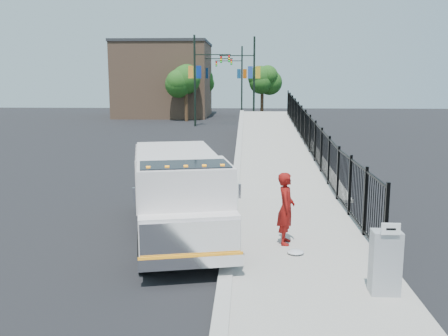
{
  "coord_description": "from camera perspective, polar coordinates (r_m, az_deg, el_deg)",
  "views": [
    {
      "loc": [
        0.43,
        -12.89,
        4.21
      ],
      "look_at": [
        -0.26,
        2.0,
        1.54
      ],
      "focal_mm": 40.0,
      "sensor_mm": 36.0,
      "label": 1
    }
  ],
  "objects": [
    {
      "name": "iron_fence",
      "position": [
        25.31,
        9.74,
        2.49
      ],
      "size": [
        0.1,
        28.0,
        1.8
      ],
      "primitive_type": "cube",
      "color": "black",
      "rests_on": "ground"
    },
    {
      "name": "sidewalk",
      "position": [
        11.75,
        9.97,
        -10.69
      ],
      "size": [
        3.55,
        12.0,
        0.12
      ],
      "primitive_type": "cube",
      "color": "#9E998E",
      "rests_on": "ground"
    },
    {
      "name": "building",
      "position": [
        57.67,
        -6.84,
        9.88
      ],
      "size": [
        10.0,
        10.0,
        8.0
      ],
      "primitive_type": "cube",
      "color": "#8C664C",
      "rests_on": "ground"
    },
    {
      "name": "ramp",
      "position": [
        29.25,
        5.97,
        1.82
      ],
      "size": [
        3.95,
        24.06,
        3.19
      ],
      "primitive_type": "cube",
      "rotation": [
        0.06,
        0.0,
        0.0
      ],
      "color": "#9E998E",
      "rests_on": "ground"
    },
    {
      "name": "tree_2",
      "position": [
        61.26,
        -2.51,
        9.91
      ],
      "size": [
        2.7,
        2.7,
        5.35
      ],
      "color": "#382314",
      "rests_on": "ground"
    },
    {
      "name": "curb",
      "position": [
        11.66,
        0.38,
        -10.6
      ],
      "size": [
        0.3,
        12.0,
        0.16
      ],
      "primitive_type": "cube",
      "color": "#ADAAA3",
      "rests_on": "ground"
    },
    {
      "name": "utility_cabinet",
      "position": [
        10.2,
        17.95,
        -10.22
      ],
      "size": [
        0.55,
        0.4,
        1.25
      ],
      "primitive_type": "cube",
      "color": "gray",
      "rests_on": "sidewalk"
    },
    {
      "name": "tree_0",
      "position": [
        50.51,
        -4.36,
        9.85
      ],
      "size": [
        3.02,
        3.02,
        5.51
      ],
      "color": "#382314",
      "rests_on": "ground"
    },
    {
      "name": "light_pole_2",
      "position": [
        53.77,
        -2.12,
        10.32
      ],
      "size": [
        3.77,
        0.22,
        8.0
      ],
      "color": "black",
      "rests_on": "ground"
    },
    {
      "name": "ground",
      "position": [
        13.57,
        0.72,
        -7.93
      ],
      "size": [
        120.0,
        120.0,
        0.0
      ],
      "primitive_type": "plane",
      "color": "black",
      "rests_on": "ground"
    },
    {
      "name": "debris",
      "position": [
        12.1,
        8.18,
        -9.47
      ],
      "size": [
        0.4,
        0.4,
        0.1
      ],
      "primitive_type": "ellipsoid",
      "color": "silver",
      "rests_on": "sidewalk"
    },
    {
      "name": "light_pole_0",
      "position": [
        44.89,
        -2.97,
        10.34
      ],
      "size": [
        3.77,
        0.22,
        8.0
      ],
      "color": "black",
      "rests_on": "ground"
    },
    {
      "name": "worker",
      "position": [
        12.56,
        7.09,
        -4.61
      ],
      "size": [
        0.51,
        0.71,
        1.82
      ],
      "primitive_type": "imported",
      "rotation": [
        0.0,
        0.0,
        1.46
      ],
      "color": "maroon",
      "rests_on": "sidewalk"
    },
    {
      "name": "light_pole_1",
      "position": [
        46.65,
        3.07,
        10.33
      ],
      "size": [
        3.78,
        0.22,
        8.0
      ],
      "color": "black",
      "rests_on": "ground"
    },
    {
      "name": "light_pole_3",
      "position": [
        60.22,
        1.76,
        10.3
      ],
      "size": [
        3.77,
        0.22,
        8.0
      ],
      "color": "black",
      "rests_on": "ground"
    },
    {
      "name": "arrow_sign",
      "position": [
        9.78,
        18.52,
        -6.62
      ],
      "size": [
        0.35,
        0.04,
        0.22
      ],
      "primitive_type": "cube",
      "color": "white",
      "rests_on": "utility_cabinet"
    },
    {
      "name": "tree_1",
      "position": [
        53.93,
        4.4,
        9.84
      ],
      "size": [
        2.47,
        2.47,
        5.23
      ],
      "color": "#382314",
      "rests_on": "ground"
    },
    {
      "name": "truck",
      "position": [
        13.35,
        -5.2,
        -2.38
      ],
      "size": [
        3.57,
        7.17,
        2.35
      ],
      "rotation": [
        0.0,
        0.0,
        0.21
      ],
      "color": "black",
      "rests_on": "ground"
    }
  ]
}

